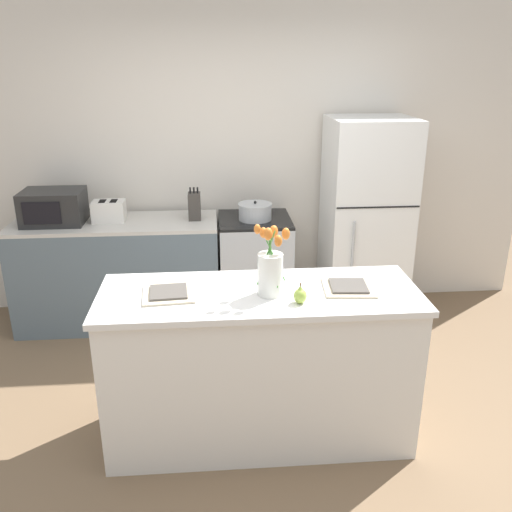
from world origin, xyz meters
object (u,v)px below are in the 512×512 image
(pear_figurine, at_px, (300,295))
(toaster, at_px, (109,211))
(microwave, at_px, (54,207))
(flower_vase, at_px, (270,269))
(cooking_pot, at_px, (255,212))
(stove_range, at_px, (255,269))
(knife_block, at_px, (194,206))
(plate_setting_right, at_px, (348,287))
(plate_setting_left, at_px, (169,293))
(refrigerator, at_px, (365,221))

(pear_figurine, bearing_deg, toaster, 126.18)
(pear_figurine, distance_m, microwave, 2.47)
(flower_vase, height_order, microwave, flower_vase)
(toaster, relative_size, cooking_pot, 1.00)
(pear_figurine, bearing_deg, stove_range, 93.28)
(flower_vase, relative_size, pear_figurine, 3.55)
(cooking_pot, relative_size, knife_block, 1.04)
(stove_range, distance_m, cooking_pot, 0.52)
(cooking_pot, bearing_deg, knife_block, 173.84)
(plate_setting_right, bearing_deg, stove_range, 104.19)
(stove_range, xyz_separation_m, plate_setting_left, (-0.60, -1.60, 0.51))
(knife_block, bearing_deg, stove_range, -2.32)
(plate_setting_left, height_order, microwave, microwave)
(stove_range, bearing_deg, pear_figurine, -86.72)
(pear_figurine, relative_size, plate_setting_left, 0.38)
(pear_figurine, xyz_separation_m, plate_setting_left, (-0.70, 0.17, -0.04))
(stove_range, relative_size, microwave, 1.89)
(pear_figurine, relative_size, knife_block, 0.43)
(plate_setting_left, height_order, toaster, toaster)
(plate_setting_right, distance_m, toaster, 2.27)
(flower_vase, height_order, plate_setting_right, flower_vase)
(plate_setting_right, height_order, cooking_pot, cooking_pot)
(refrigerator, height_order, microwave, refrigerator)
(pear_figurine, distance_m, knife_block, 1.88)
(stove_range, height_order, plate_setting_right, plate_setting_right)
(toaster, bearing_deg, plate_setting_right, -45.17)
(plate_setting_right, bearing_deg, refrigerator, 71.14)
(microwave, bearing_deg, stove_range, 0.02)
(stove_range, height_order, microwave, microwave)
(refrigerator, xyz_separation_m, plate_setting_left, (-1.55, -1.60, 0.10))
(cooking_pot, bearing_deg, microwave, 178.84)
(plate_setting_left, relative_size, cooking_pot, 1.08)
(plate_setting_right, bearing_deg, cooking_pot, 104.46)
(flower_vase, xyz_separation_m, cooking_pot, (0.05, 1.60, -0.13))
(pear_figurine, height_order, knife_block, knife_block)
(refrigerator, relative_size, cooking_pot, 6.15)
(flower_vase, relative_size, knife_block, 1.52)
(plate_setting_left, bearing_deg, plate_setting_right, 0.00)
(refrigerator, distance_m, knife_block, 1.46)
(cooking_pot, bearing_deg, toaster, 177.76)
(refrigerator, xyz_separation_m, pear_figurine, (-0.85, -1.76, 0.14))
(plate_setting_left, height_order, plate_setting_right, same)
(stove_range, relative_size, flower_vase, 2.21)
(flower_vase, xyz_separation_m, plate_setting_left, (-0.56, 0.04, -0.14))
(pear_figurine, relative_size, microwave, 0.24)
(knife_block, bearing_deg, plate_setting_right, -60.82)
(plate_setting_left, relative_size, toaster, 1.08)
(microwave, bearing_deg, pear_figurine, -45.50)
(flower_vase, distance_m, pear_figurine, 0.22)
(plate_setting_left, bearing_deg, knife_block, 86.31)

